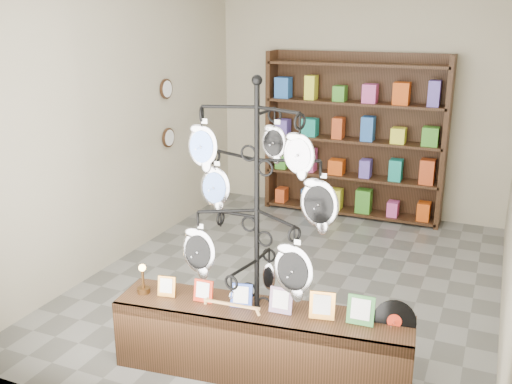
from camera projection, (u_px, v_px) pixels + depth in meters
ground at (294, 280)px, 5.97m from camera, size 5.00×5.00×0.00m
room_envelope at (298, 103)px, 5.43m from camera, size 5.00×5.00×5.00m
display_tree at (257, 211)px, 4.06m from camera, size 1.16×0.96×2.27m
front_shelf at (261, 341)px, 4.32m from camera, size 2.27×0.73×0.79m
back_shelving at (353, 141)px, 7.68m from camera, size 2.42×0.36×2.20m
wall_clocks at (167, 114)px, 6.98m from camera, size 0.03×0.24×0.84m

